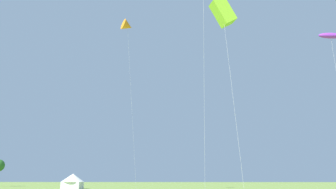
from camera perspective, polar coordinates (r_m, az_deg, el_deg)
name	(u,v)px	position (r m, az deg, el deg)	size (l,w,h in m)	color
kite_purple_parafoil	(331,36)	(42.98, 25.10, 8.70)	(2.87, 2.52, 17.66)	purple
kite_lime_box	(223,12)	(30.89, 8.97, 13.18)	(2.37, 2.86, 16.90)	#99DB2D
kite_orange_delta	(127,26)	(58.81, -6.67, 11.08)	(3.45, 2.60, 27.39)	orange
festival_tent_left	(73,180)	(67.05, -15.35, -13.43)	(4.10, 4.10, 2.67)	white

